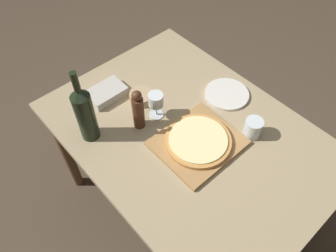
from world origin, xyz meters
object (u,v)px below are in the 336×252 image
object	(u,v)px
pizza	(198,140)
wine_glass	(156,101)
small_bowl	(142,96)
pepper_mill	(138,110)
wine_bottle	(85,113)

from	to	relation	value
pizza	wine_glass	xyz separation A→B (m)	(-0.03, 0.25, 0.07)
pizza	small_bowl	distance (m)	0.38
pepper_mill	small_bowl	size ratio (longest dim) A/B	1.80
wine_bottle	wine_glass	size ratio (longest dim) A/B	2.77
pizza	wine_bottle	distance (m)	0.50
pizza	wine_glass	distance (m)	0.26
wine_bottle	pepper_mill	bearing A→B (deg)	-26.84
pizza	small_bowl	xyz separation A→B (m)	(-0.01, 0.38, -0.01)
wine_bottle	small_bowl	size ratio (longest dim) A/B	3.11
wine_bottle	pizza	bearing A→B (deg)	-48.03
wine_bottle	small_bowl	xyz separation A→B (m)	(0.31, 0.02, -0.13)
wine_bottle	pepper_mill	size ratio (longest dim) A/B	1.73
pepper_mill	wine_bottle	bearing A→B (deg)	153.16
pizza	pepper_mill	world-z (taller)	pepper_mill
pizza	wine_bottle	xyz separation A→B (m)	(-0.32, 0.36, 0.12)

